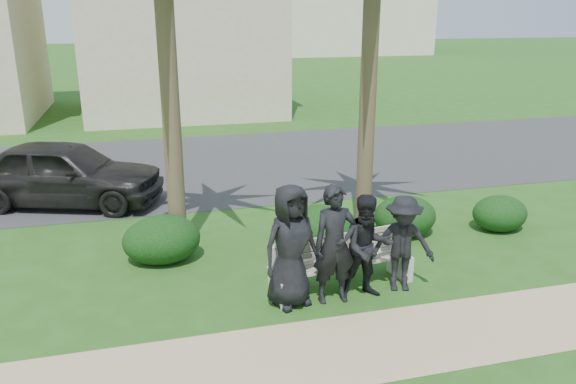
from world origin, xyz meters
name	(u,v)px	position (x,y,z in m)	size (l,w,h in m)	color
ground	(340,283)	(0.00, 0.00, 0.00)	(160.00, 160.00, 0.00)	#265017
footpath	(386,342)	(0.00, -1.80, 0.00)	(30.00, 1.60, 0.01)	tan
asphalt_street	(247,162)	(0.00, 8.00, 0.00)	(160.00, 8.00, 0.01)	#2D2D30
stucco_bldg_right	(179,26)	(-1.00, 18.00, 3.66)	(8.40, 8.40, 7.30)	#C7B895
park_bench	(342,266)	(-0.03, -0.15, 0.37)	(2.42, 0.89, 0.82)	gray
man_a	(291,246)	(-0.95, -0.44, 0.94)	(0.92, 0.60, 1.88)	black
man_b	(335,245)	(-0.29, -0.51, 0.92)	(0.67, 0.44, 1.83)	black
man_c	(367,247)	(0.23, -0.53, 0.82)	(0.80, 0.62, 1.65)	black
man_d	(402,244)	(0.85, -0.44, 0.78)	(1.01, 0.58, 1.56)	black
hedge_a	(163,238)	(-2.72, 1.63, 0.43)	(1.31, 1.08, 0.86)	black
hedge_b	(159,239)	(-2.80, 1.65, 0.41)	(1.26, 1.04, 0.82)	black
hedge_c	(310,228)	(-0.03, 1.56, 0.38)	(1.16, 0.96, 0.75)	black
hedge_d	(323,227)	(0.15, 1.38, 0.44)	(1.34, 1.11, 0.88)	black
hedge_e	(405,215)	(1.94, 1.66, 0.41)	(1.25, 1.03, 0.81)	black
hedge_f	(500,212)	(3.93, 1.42, 0.36)	(1.11, 0.92, 0.73)	black
car_a	(64,173)	(-4.71, 5.33, 0.75)	(1.76, 4.38, 1.49)	black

